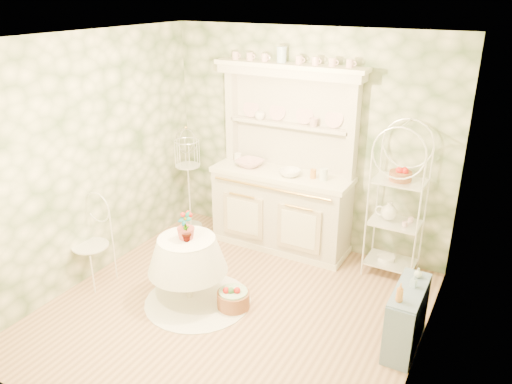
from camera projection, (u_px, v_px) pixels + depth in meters
The scene contains 22 objects.
floor at pixel (233, 311), 5.14m from camera, with size 3.60×3.60×0.00m, color tan.
ceiling at pixel (227, 39), 4.12m from camera, with size 3.60×3.60×0.00m, color white.
wall_left at pixel (89, 160), 5.43m from camera, with size 3.60×3.60×0.00m, color beige.
wall_right at pixel (430, 232), 3.83m from camera, with size 3.60×3.60×0.00m, color beige.
wall_back at pixel (307, 142), 6.09m from camera, with size 3.60×3.60×0.00m, color beige.
wall_front at pixel (83, 283), 3.17m from camera, with size 3.60×3.60×0.00m, color beige.
kitchen_dresser at pixel (282, 161), 6.03m from camera, with size 1.87×0.61×2.29m, color silver.
bakers_rack at pixel (397, 206), 5.51m from camera, with size 0.53×0.38×1.72m, color white.
side_shelf at pixel (406, 317), 4.54m from camera, with size 0.27×0.72×0.62m, color #7088A8.
round_table at pixel (188, 267), 5.23m from camera, with size 0.69×0.69×0.75m, color white.
cafe_chair at pixel (91, 251), 5.53m from camera, with size 0.35×0.35×0.77m, color white.
birdcage_stand at pixel (189, 179), 6.67m from camera, with size 0.34×0.34×1.44m, color white.
floor_basket at pixel (233, 297), 5.16m from camera, with size 0.39×0.39×0.25m, color #9C5F3C.
lace_rug at pixel (198, 301), 5.31m from camera, with size 1.13×1.13×0.01m, color white.
bowl_floral at pixel (250, 166), 6.27m from camera, with size 0.34×0.34×0.08m, color white.
bowl_white at pixel (290, 175), 5.95m from camera, with size 0.26×0.26×0.08m, color white.
cup_left at pixel (260, 117), 6.15m from camera, with size 0.13×0.13×0.10m, color white.
cup_right at pixel (314, 124), 5.84m from camera, with size 0.11×0.11×0.10m, color white.
potted_geranium at pixel (186, 229), 5.00m from camera, with size 0.17×0.11×0.32m, color #3F7238.
bottle_amber at pixel (400, 295), 4.22m from camera, with size 0.07×0.07×0.17m, color #C17E35.
bottle_blue at pixel (414, 283), 4.44m from camera, with size 0.05×0.05×0.12m, color #A4C2DC.
bottle_glass at pixel (418, 274), 4.59m from camera, with size 0.07×0.07×0.10m, color silver.
Camera 1 is at (2.27, -3.65, 3.09)m, focal length 35.00 mm.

